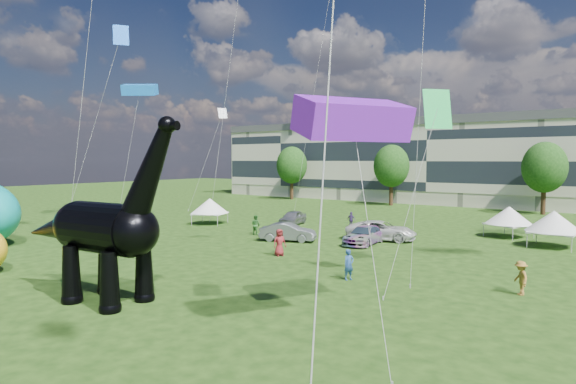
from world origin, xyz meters
The scene contains 15 objects.
ground centered at (0.00, 0.00, 0.00)m, with size 220.00×220.00×0.00m, color #16330C.
terrace_row centered at (-8.00, 62.00, 6.00)m, with size 78.00×11.00×12.00m, color beige.
tree_far_left centered at (-30.00, 53.00, 6.29)m, with size 5.20×5.20×9.44m.
tree_mid_left centered at (-12.00, 53.00, 6.29)m, with size 5.20×5.20×9.44m.
tree_mid_right centered at (8.00, 53.00, 6.29)m, with size 5.20×5.20×9.44m.
dinosaur_sculpture centered at (-3.25, 0.22, 3.36)m, with size 10.93×3.24×8.91m.
car_silver centered at (-11.42, 27.36, 0.74)m, with size 1.74×4.33×1.47m, color #ABACB0.
car_grey centered at (-5.90, 18.97, 0.76)m, with size 1.60×4.60×1.51m, color slate.
car_white centered at (0.10, 24.01, 0.81)m, with size 2.67×5.79×1.61m, color silver.
car_dark centered at (-0.14, 21.42, 0.73)m, with size 2.03×5.01×1.45m, color #595960.
gazebo_near centered at (8.39, 31.90, 1.89)m, with size 5.12×5.12×2.70m.
gazebo_far centered at (12.22, 28.77, 1.99)m, with size 4.31×4.31×2.83m.
gazebo_left centered at (-18.72, 22.68, 1.89)m, with size 5.05×5.05×2.70m.
visitors centered at (-0.09, 16.33, 0.89)m, with size 50.27×44.60×1.90m.
kites centered at (-11.61, 9.32, 15.90)m, with size 66.41×52.98×29.98m.
Camera 1 is at (17.38, -12.81, 6.75)m, focal length 30.00 mm.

